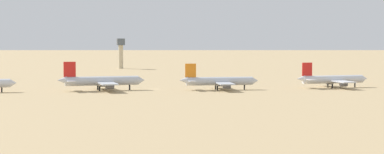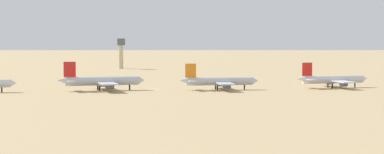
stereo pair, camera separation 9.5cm
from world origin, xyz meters
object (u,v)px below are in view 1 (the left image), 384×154
at_px(parked_jet_orange_4, 219,81).
at_px(parked_jet_red_5, 332,79).
at_px(parked_jet_red_3, 101,81).
at_px(control_tower, 121,50).

bearing_deg(parked_jet_orange_4, parked_jet_red_5, 4.09).
relative_size(parked_jet_red_3, parked_jet_red_5, 1.09).
bearing_deg(parked_jet_red_5, parked_jet_red_3, 171.73).
distance_m(parked_jet_red_3, parked_jet_red_5, 108.27).
xyz_separation_m(parked_jet_red_5, control_tower, (-74.61, 197.17, 8.48)).
height_order(parked_jet_red_5, control_tower, control_tower).
xyz_separation_m(parked_jet_red_3, parked_jet_orange_4, (52.78, -7.28, -0.36)).
distance_m(parked_jet_red_3, control_tower, 193.81).
height_order(parked_jet_orange_4, control_tower, control_tower).
height_order(parked_jet_red_3, control_tower, control_tower).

